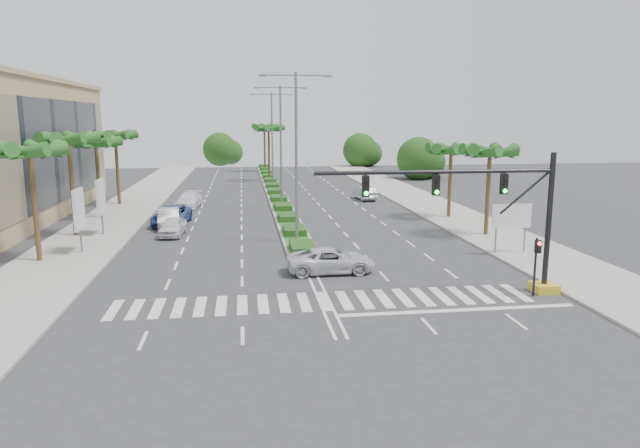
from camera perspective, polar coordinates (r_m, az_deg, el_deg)
The scene contains 27 objects.
ground at distance 28.27m, azimuth 0.43°, elevation -7.74°, with size 160.00×160.00×0.00m, color #333335.
footpath_right at distance 51.07m, azimuth 14.23°, elevation 0.30°, with size 6.00×120.00×0.15m, color gray.
footpath_left at distance 48.73m, azimuth -21.13°, elevation -0.58°, with size 6.00×120.00×0.15m, color gray.
median at distance 72.20m, azimuth -4.69°, elevation 3.52°, with size 2.20×75.00×0.20m, color gray.
median_grass at distance 72.19m, azimuth -4.69°, elevation 3.61°, with size 1.80×75.00×0.04m, color #325C1F.
signal_gantry at distance 30.12m, azimuth 18.18°, elevation -0.33°, with size 12.60×1.20×7.20m.
pedestrian_signal at distance 30.42m, azimuth 20.83°, elevation -3.12°, with size 0.28×0.36×3.00m.
direction_sign at distance 39.19m, azimuth 18.60°, elevation 0.56°, with size 2.70×0.11×3.40m.
billboard_near at distance 40.44m, azimuth -22.98°, elevation 1.30°, with size 0.18×2.10×4.35m.
billboard_far at distance 46.20m, azimuth -21.08°, elevation 2.49°, with size 0.18×2.10×4.35m.
palm_left_near at distance 38.75m, azimuth -27.00°, elevation 6.18°, with size 4.57×4.68×7.55m.
palm_left_mid at distance 46.36m, azimuth -23.84°, elevation 7.44°, with size 4.57×4.68×7.95m.
palm_left_far at distance 54.12m, azimuth -21.49°, elevation 7.30°, with size 4.57×4.68×7.35m.
palm_left_end at distance 61.91m, azimuth -19.79°, elevation 8.08°, with size 4.57×4.68×7.75m.
palm_right_near at distance 44.60m, azimuth 16.63°, elevation 6.68°, with size 4.57×4.68×7.05m.
palm_right_far at distance 52.00m, azimuth 12.98°, elevation 7.01°, with size 4.57×4.68×6.75m.
palm_median_a at distance 81.67m, azimuth -5.16°, elevation 9.30°, with size 4.57×4.68×8.05m.
palm_median_b at distance 96.66m, azimuth -5.59°, elevation 9.47°, with size 4.57×4.68×8.05m.
streetlight_near at distance 40.80m, azimuth -2.39°, elevation 7.64°, with size 5.10×0.25×12.00m.
streetlight_mid at distance 56.73m, azimuth -3.94°, elevation 8.43°, with size 5.10×0.25×12.00m.
streetlight_far at distance 72.70m, azimuth -4.81°, elevation 8.87°, with size 5.10×0.25×12.00m.
car_parked_a at distance 45.00m, azimuth -14.53°, elevation -0.26°, with size 1.66×4.12×1.40m, color white.
car_parked_b at distance 48.42m, azimuth -14.91°, elevation 0.58°, with size 1.68×4.81×1.58m, color #B5B4B9.
car_parked_c at distance 49.65m, azimuth -14.61°, elevation 0.83°, with size 2.62×5.68×1.58m, color #2C4889.
car_parked_d at distance 58.92m, azimuth -12.97°, elevation 2.34°, with size 2.10×5.16×1.50m, color white.
car_crossing at distance 33.20m, azimuth 1.10°, elevation -3.68°, with size 2.37×5.14×1.43m, color silver.
car_right at distance 63.22m, azimuth 4.50°, elevation 3.12°, with size 1.57×4.51×1.49m, color silver.
Camera 1 is at (-3.85, -26.57, 8.85)m, focal length 32.00 mm.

